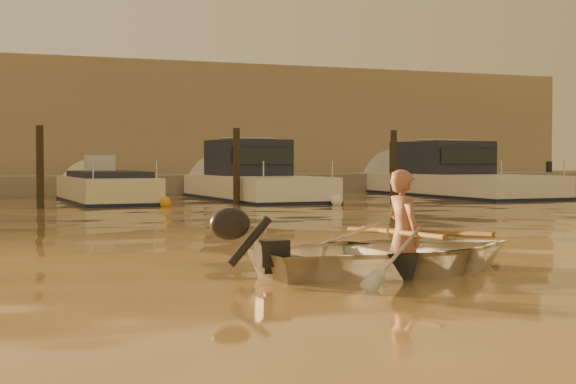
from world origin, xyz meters
name	(u,v)px	position (x,y,z in m)	size (l,w,h in m)	color
ground_plane	(241,284)	(0.00, 0.00, 0.00)	(160.00, 160.00, 0.00)	olive
dinghy	(396,253)	(1.84, 0.22, 0.20)	(2.22, 3.11, 0.64)	silver
person	(403,234)	(1.94, 0.22, 0.40)	(0.51, 0.33, 1.40)	#9E614F
outboard_motor	(270,253)	(0.35, 0.10, 0.28)	(0.90, 0.40, 0.70)	black
oar_port	(415,232)	(2.09, 0.23, 0.42)	(0.06, 0.06, 2.10)	brown
oar_starboard	(400,233)	(1.89, 0.22, 0.42)	(0.06, 0.06, 2.10)	brown
moored_boat_3	(107,194)	(1.83, 16.00, 0.22)	(1.98, 5.75, 0.95)	#EDE8C7
moored_boat_4	(255,178)	(6.15, 16.00, 0.62)	(2.42, 7.40, 1.75)	white
moored_boat_5	(455,176)	(13.01, 16.00, 0.62)	(2.71, 8.94, 1.75)	silver
piling_2	(40,171)	(-0.20, 13.80, 0.90)	(0.18, 0.18, 2.20)	#2D2319
piling_3	(237,170)	(4.80, 13.80, 0.90)	(0.18, 0.18, 2.20)	#2D2319
piling_4	(394,169)	(9.50, 13.80, 0.90)	(0.18, 0.18, 2.20)	#2D2319
fender_d	(166,203)	(2.80, 13.46, 0.10)	(0.30, 0.30, 0.30)	orange
fender_e	(337,201)	(7.11, 12.54, 0.10)	(0.30, 0.30, 0.30)	white
quay	(17,191)	(0.00, 21.50, 0.15)	(52.00, 4.00, 1.00)	gray
waterfront_building	(1,127)	(0.00, 27.00, 2.40)	(46.00, 7.00, 4.80)	#9E8466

